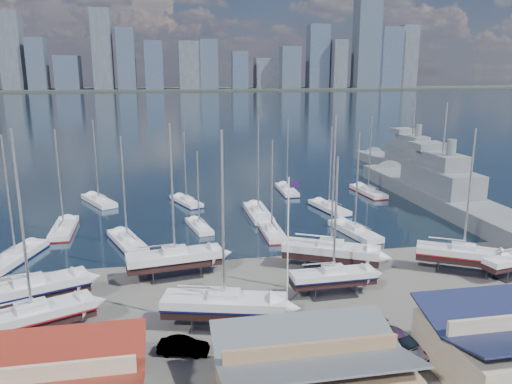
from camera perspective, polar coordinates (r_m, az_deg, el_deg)
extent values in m
plane|color=#605E59|center=(49.57, 0.81, -11.69)|extent=(1400.00, 1400.00, 0.00)
cube|color=#182739|center=(354.70, -9.34, 9.91)|extent=(1400.00, 600.00, 0.40)
cube|color=#2D332D|center=(614.34, -10.03, 11.45)|extent=(1400.00, 80.00, 2.20)
cube|color=#595E66|center=(634.25, -26.10, 14.28)|extent=(22.49, 24.47, 83.83)
cube|color=#3D4756|center=(620.74, -23.71, 13.26)|extent=(19.55, 21.83, 55.97)
cube|color=#475166|center=(621.00, -20.66, 12.65)|extent=(26.03, 30.49, 37.14)
cube|color=#595E66|center=(604.59, -17.17, 15.31)|extent=(21.60, 16.58, 87.63)
cube|color=#3D4756|center=(603.60, -14.60, 14.52)|extent=(19.42, 28.42, 67.60)
cube|color=#475166|center=(605.62, -11.59, 14.03)|extent=(20.24, 23.80, 54.09)
cube|color=#595E66|center=(603.33, -7.60, 14.17)|extent=(24.62, 19.72, 54.00)
cube|color=#3D4756|center=(603.23, -5.45, 14.32)|extent=(20.75, 17.93, 55.97)
cube|color=#475166|center=(606.01, -1.89, 13.76)|extent=(18.36, 16.25, 43.03)
cube|color=#595E66|center=(631.09, 1.18, 13.42)|extent=(28.49, 22.03, 35.69)
cube|color=#3D4756|center=(619.59, 3.91, 14.01)|extent=(23.34, 17.87, 49.11)
cube|color=#475166|center=(644.94, 7.09, 15.12)|extent=(25.35, 19.79, 75.95)
cube|color=#595E66|center=(646.02, 9.28, 14.23)|extent=(17.00, 27.45, 57.67)
cube|color=#3D4756|center=(660.18, 12.53, 16.18)|extent=(29.28, 24.05, 106.04)
cube|color=#475166|center=(681.12, 14.70, 14.64)|extent=(30.82, 28.37, 74.41)
cube|color=#595E66|center=(695.88, 16.94, 14.59)|extent=(21.74, 17.03, 77.48)
cube|color=maroon|center=(34.09, -25.74, -18.48)|extent=(14.70, 9.45, 1.41)
cube|color=#8C6B4C|center=(35.30, 6.32, -20.33)|extent=(12.00, 8.00, 3.00)
cube|color=slate|center=(34.21, 6.42, -17.50)|extent=(12.60, 8.40, 1.27)
cube|color=#2D2D33|center=(50.74, -24.24, -12.25)|extent=(6.16, 4.50, 0.16)
cube|color=black|center=(50.12, -24.41, -10.67)|extent=(10.36, 6.11, 0.82)
cube|color=silver|center=(49.81, -24.51, -9.81)|extent=(10.52, 6.50, 0.82)
cube|color=#0C103C|center=(49.96, -24.46, -10.21)|extent=(10.63, 6.57, 0.16)
cube|color=silver|center=(49.57, -24.58, -9.11)|extent=(3.01, 2.55, 0.50)
cylinder|color=#B2B2B7|center=(47.56, -25.36, -1.68)|extent=(0.22, 0.22, 13.77)
cube|color=#2D2D33|center=(45.79, -23.93, -15.09)|extent=(5.77, 4.30, 0.16)
cube|color=black|center=(45.12, -24.12, -13.41)|extent=(9.64, 5.91, 0.76)
cube|color=silver|center=(44.79, -24.21, -12.53)|extent=(9.80, 6.27, 0.76)
cube|color=maroon|center=(44.94, -24.17, -12.94)|extent=(9.90, 6.33, 0.15)
cube|color=silver|center=(44.53, -24.29, -11.80)|extent=(2.83, 2.42, 0.50)
cylinder|color=#B2B2B7|center=(42.39, -25.10, -4.19)|extent=(0.22, 0.22, 12.87)
cube|color=#2D2D33|center=(54.26, -9.17, -9.48)|extent=(5.81, 3.32, 0.16)
cube|color=black|center=(53.69, -9.23, -7.98)|extent=(10.22, 3.87, 0.80)
cube|color=silver|center=(53.41, -9.26, -7.18)|extent=(10.29, 4.28, 0.80)
cube|color=silver|center=(53.18, -9.29, -6.53)|extent=(2.72, 2.04, 0.50)
cylinder|color=#B2B2B7|center=(51.34, -9.56, 0.29)|extent=(0.22, 0.22, 13.47)
cube|color=#2D2D33|center=(43.89, -3.61, -15.15)|extent=(6.17, 3.98, 0.16)
cube|color=black|center=(43.17, -3.64, -13.37)|extent=(10.62, 5.04, 0.83)
cube|color=silver|center=(42.81, -3.65, -12.38)|extent=(10.73, 5.46, 0.83)
cube|color=#0C103C|center=(42.97, -3.65, -12.84)|extent=(10.84, 5.52, 0.17)
cube|color=silver|center=(42.52, -3.67, -11.57)|extent=(2.95, 2.34, 0.50)
cylinder|color=#B2B2B7|center=(40.13, -3.81, -2.84)|extent=(0.22, 0.22, 13.96)
cube|color=#2D2D33|center=(56.04, 8.47, -8.68)|extent=(6.27, 4.97, 0.16)
cube|color=black|center=(55.49, 8.53, -7.21)|extent=(10.34, 7.02, 0.83)
cube|color=silver|center=(55.20, 8.56, -6.41)|extent=(10.54, 7.41, 0.83)
cube|color=silver|center=(54.98, 8.58, -5.76)|extent=(3.11, 2.75, 0.50)
cylinder|color=#B2B2B7|center=(53.15, 8.83, 1.14)|extent=(0.22, 0.22, 14.02)
cube|color=#2D2D33|center=(50.04, 8.74, -11.51)|extent=(4.58, 2.18, 0.16)
cube|color=black|center=(49.45, 8.80, -9.98)|extent=(8.30, 2.14, 0.66)
cube|color=silver|center=(49.19, 8.83, -9.28)|extent=(8.30, 2.49, 0.66)
cube|color=#0C103C|center=(49.31, 8.81, -9.60)|extent=(8.39, 2.51, 0.13)
cube|color=silver|center=(48.97, 8.85, -8.65)|extent=(2.09, 1.43, 0.50)
cylinder|color=#B2B2B7|center=(47.24, 9.08, -2.66)|extent=(0.22, 0.22, 11.15)
cube|color=#2D2D33|center=(59.08, 22.40, -8.42)|extent=(5.74, 4.72, 0.16)
cube|color=black|center=(58.56, 22.53, -7.05)|extent=(9.38, 6.78, 0.76)
cube|color=silver|center=(58.31, 22.60, -6.34)|extent=(9.59, 7.12, 0.76)
cube|color=maroon|center=(58.42, 22.57, -6.67)|extent=(9.68, 7.19, 0.15)
cube|color=silver|center=(58.11, 22.65, -5.76)|extent=(2.87, 2.59, 0.50)
cylinder|color=#B2B2B7|center=(56.48, 23.22, 0.19)|extent=(0.22, 0.22, 12.88)
cube|color=black|center=(64.30, -25.70, -7.31)|extent=(5.20, 10.36, 0.81)
cube|color=silver|center=(64.04, -25.78, -6.63)|extent=(5.60, 10.48, 0.81)
cube|color=#0C103C|center=(64.16, -25.74, -6.95)|extent=(5.66, 10.58, 0.16)
cube|color=silver|center=(63.83, -25.84, -6.08)|extent=(2.35, 2.90, 0.50)
cylinder|color=#B2B2B7|center=(62.09, -26.45, -0.35)|extent=(0.22, 0.22, 13.62)
cube|color=black|center=(72.91, -21.05, -4.46)|extent=(2.52, 9.72, 0.77)
cube|color=silver|center=(72.69, -21.10, -3.88)|extent=(2.93, 9.73, 0.77)
cube|color=maroon|center=(72.79, -21.08, -4.15)|extent=(2.96, 9.82, 0.15)
cube|color=silver|center=(72.51, -21.15, -3.40)|extent=(1.68, 2.45, 0.50)
cylinder|color=#B2B2B7|center=(71.04, -21.57, 1.45)|extent=(0.22, 0.22, 13.05)
cube|color=black|center=(86.40, -17.49, -1.44)|extent=(6.36, 9.53, 0.76)
cube|color=silver|center=(86.22, -17.52, -0.95)|extent=(6.71, 9.71, 0.76)
cube|color=silver|center=(86.07, -17.55, -0.54)|extent=(2.51, 2.85, 0.50)
cylinder|color=#B2B2B7|center=(84.85, -17.85, 3.52)|extent=(0.22, 0.22, 12.88)
cube|color=black|center=(65.10, -14.47, -6.09)|extent=(5.34, 9.70, 0.76)
cube|color=silver|center=(64.86, -14.51, -5.46)|extent=(5.71, 9.83, 0.76)
cube|color=#0C103C|center=(64.97, -14.49, -5.75)|extent=(5.77, 9.93, 0.15)
cube|color=silver|center=(64.66, -14.54, -4.93)|extent=(2.30, 2.77, 0.50)
cylinder|color=#B2B2B7|center=(63.03, -14.87, 0.39)|extent=(0.22, 0.22, 12.82)
cube|color=black|center=(69.72, -6.50, -4.37)|extent=(3.22, 7.72, 0.60)
cube|color=silver|center=(69.54, -6.52, -3.89)|extent=(3.53, 7.78, 0.60)
cube|color=silver|center=(69.37, -6.53, -3.46)|extent=(1.61, 2.09, 0.50)
cylinder|color=#B2B2B7|center=(68.13, -6.64, 0.42)|extent=(0.22, 0.22, 10.15)
cube|color=black|center=(83.04, -7.96, -1.50)|extent=(4.95, 8.45, 0.67)
cube|color=silver|center=(82.87, -7.98, -1.06)|extent=(5.28, 8.58, 0.67)
cube|color=#0C103C|center=(82.95, -7.97, -1.26)|extent=(5.33, 8.67, 0.13)
cube|color=silver|center=(82.73, -7.99, -0.66)|extent=(2.07, 2.45, 0.50)
cylinder|color=#B2B2B7|center=(81.59, -8.11, 2.99)|extent=(0.22, 0.22, 11.23)
cube|color=black|center=(66.98, 1.80, -5.07)|extent=(2.16, 8.82, 0.70)
cube|color=silver|center=(66.75, 1.80, -4.50)|extent=(2.53, 8.82, 0.70)
cube|color=maroon|center=(66.86, 1.80, -4.77)|extent=(2.56, 8.91, 0.14)
cube|color=silver|center=(66.57, 1.81, -4.01)|extent=(1.50, 2.21, 0.50)
cylinder|color=#B2B2B7|center=(65.08, 1.84, 0.78)|extent=(0.22, 0.22, 11.88)
cube|color=black|center=(75.22, 0.25, -3.01)|extent=(2.49, 10.44, 0.83)
cube|color=silver|center=(74.98, 0.25, -2.40)|extent=(2.93, 10.44, 0.83)
cube|color=silver|center=(74.80, 0.25, -1.91)|extent=(1.76, 2.61, 0.50)
cylinder|color=#B2B2B7|center=(73.29, 0.26, 3.22)|extent=(0.22, 0.22, 14.08)
cube|color=black|center=(90.17, 3.54, -0.21)|extent=(2.39, 9.20, 0.73)
cube|color=silver|center=(90.00, 3.55, 0.24)|extent=(2.78, 9.21, 0.73)
cube|color=#0C103C|center=(90.08, 3.54, 0.04)|extent=(2.80, 9.30, 0.15)
cube|color=silver|center=(89.86, 3.55, 0.63)|extent=(1.59, 2.32, 0.50)
cylinder|color=#B2B2B7|center=(88.73, 3.61, 4.36)|extent=(0.22, 0.22, 12.35)
cube|color=black|center=(68.29, 11.19, -4.98)|extent=(4.15, 9.78, 0.76)
cube|color=silver|center=(68.06, 11.22, -4.38)|extent=(4.55, 9.87, 0.76)
cube|color=silver|center=(67.87, 11.24, -3.87)|extent=(2.05, 2.66, 0.50)
cylinder|color=#B2B2B7|center=(66.32, 11.49, 1.23)|extent=(0.22, 0.22, 12.85)
cube|color=black|center=(79.22, 8.34, -2.27)|extent=(4.06, 9.37, 0.73)
cube|color=silver|center=(79.03, 8.35, -1.76)|extent=(4.43, 9.45, 0.73)
cube|color=#0C103C|center=(79.12, 8.35, -1.99)|extent=(4.48, 9.54, 0.15)
cube|color=silver|center=(78.87, 8.37, -1.33)|extent=(1.98, 2.55, 0.50)
cylinder|color=#B2B2B7|center=(77.58, 8.52, 2.89)|extent=(0.22, 0.22, 12.31)
cube|color=black|center=(91.04, 12.66, -0.39)|extent=(3.06, 9.76, 0.77)
cube|color=silver|center=(90.87, 12.69, 0.08)|extent=(3.46, 9.79, 0.77)
cube|color=maroon|center=(90.95, 12.68, -0.14)|extent=(3.49, 9.89, 0.15)
cube|color=silver|center=(90.73, 12.71, 0.47)|extent=(1.80, 2.52, 0.50)
cylinder|color=#B2B2B7|center=(89.56, 12.91, 4.36)|extent=(0.22, 0.22, 12.97)
cube|color=slate|center=(87.00, 20.13, -1.06)|extent=(7.44, 45.98, 4.14)
cube|color=slate|center=(86.16, 20.34, 1.43)|extent=(5.91, 16.10, 3.60)
cube|color=slate|center=(85.63, 20.50, 3.40)|extent=(4.43, 9.20, 2.40)
cube|color=slate|center=(89.29, 19.09, 5.00)|extent=(5.16, 4.61, 1.20)
cylinder|color=#B2B2B7|center=(84.94, 20.79, 6.85)|extent=(0.30, 0.30, 8.00)
cube|color=slate|center=(112.54, 17.19, 2.30)|extent=(9.99, 38.54, 3.43)
cube|color=slate|center=(111.95, 17.31, 4.06)|extent=(6.22, 13.77, 3.60)
cube|color=slate|center=(111.53, 17.42, 5.58)|extent=(4.42, 7.96, 2.40)
cube|color=slate|center=(114.48, 16.42, 6.70)|extent=(4.64, 4.23, 1.20)
cylinder|color=#B2B2B7|center=(110.98, 17.61, 8.24)|extent=(0.30, 0.30, 8.00)
imported|color=gray|center=(39.02, -15.33, -18.45)|extent=(3.00, 4.82, 1.53)
imported|color=gray|center=(40.42, -8.31, -17.07)|extent=(4.13, 2.37, 1.29)
imported|color=gray|center=(40.17, 3.11, -17.05)|extent=(4.13, 5.54, 1.40)
imported|color=gray|center=(41.60, 16.23, -16.32)|extent=(3.84, 5.87, 1.58)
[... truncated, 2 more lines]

